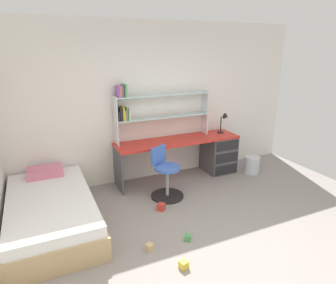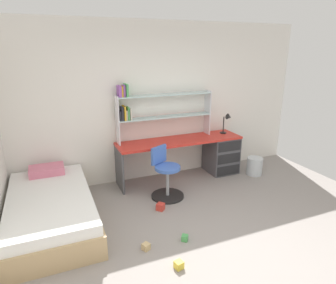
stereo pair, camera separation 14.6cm
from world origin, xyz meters
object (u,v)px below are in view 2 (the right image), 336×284
Objects in this scene: swivel_chair at (166,177)px; toy_block_green_3 at (185,238)px; bed_platform at (51,209)px; toy_block_natural_1 at (146,247)px; toy_block_red_0 at (160,207)px; toy_block_yellow_2 at (179,265)px; waste_bin at (255,166)px; desk_lamp at (228,120)px; bookshelf_hutch at (153,108)px; desk at (210,152)px.

toy_block_green_3 is (-0.23, -1.17, -0.29)m from swivel_chair.
toy_block_natural_1 is (0.99, -1.00, -0.18)m from bed_platform.
toy_block_red_0 is 0.80m from toy_block_green_3.
swivel_chair is 1.68m from toy_block_yellow_2.
bed_platform is 1.82m from toy_block_green_3.
toy_block_natural_1 is (-2.59, -1.32, -0.12)m from waste_bin.
toy_block_natural_1 is at bearing 117.65° from toy_block_yellow_2.
desk_lamp is 0.47× the size of swivel_chair.
toy_block_red_0 reaches higher than toy_block_yellow_2.
toy_block_red_0 is at bearing -123.27° from swivel_chair.
toy_block_natural_1 is (-0.79, -1.86, -1.27)m from bookshelf_hutch.
waste_bin is at bearing 14.30° from toy_block_red_0.
toy_block_red_0 is (-1.35, -0.92, -0.37)m from desk.
desk_lamp reaches higher than swivel_chair.
desk_lamp is 2.17m from toy_block_red_0.
bookshelf_hutch is 2.10× the size of swivel_chair.
bookshelf_hutch is at bearing 81.13° from toy_block_green_3.
desk reaches higher than toy_block_green_3.
bookshelf_hutch is at bearing 25.80° from bed_platform.
desk_lamp is 3.08m from toy_block_yellow_2.
bookshelf_hutch is at bearing 174.34° from desk_lamp.
swivel_chair is at bearing -153.62° from desk.
bookshelf_hutch reaches higher than toy_block_red_0.
toy_block_green_3 is at bearing -127.99° from desk.
bookshelf_hutch is 5.23× the size of waste_bin.
waste_bin reaches higher than toy_block_green_3.
waste_bin is (0.75, -0.38, -0.26)m from desk.
swivel_chair is 1.73m from bed_platform.
waste_bin reaches higher than toy_block_natural_1.
bookshelf_hutch is at bearing 74.34° from toy_block_red_0.
toy_block_natural_1 is (-2.21, -1.72, -0.95)m from desk_lamp.
toy_block_yellow_2 is (0.23, -0.43, 0.00)m from toy_block_natural_1.
desk is 22.00× the size of toy_block_red_0.
desk reaches higher than toy_block_red_0.
swivel_chair is at bearing 78.82° from toy_block_green_3.
swivel_chair is 10.07× the size of toy_block_natural_1.
desk_lamp reaches higher than toy_block_natural_1.
toy_block_natural_1 reaches higher than toy_block_green_3.
toy_block_yellow_2 is at bearing -102.14° from toy_block_red_0.
toy_block_red_0 is at bearing 90.69° from toy_block_green_3.
desk is 1.13× the size of bed_platform.
swivel_chair reaches higher than desk.
desk is at bearing 153.29° from waste_bin.
desk_lamp is 4.45× the size of toy_block_yellow_2.
desk_lamp reaches higher than desk.
bed_platform is 26.66× the size of toy_block_green_3.
toy_block_green_3 is at bearing -2.44° from toy_block_natural_1.
toy_block_natural_1 is (-0.73, -1.14, -0.29)m from swivel_chair.
toy_block_natural_1 is at bearing -122.06° from toy_block_red_0.
toy_block_red_0 reaches higher than toy_block_natural_1.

